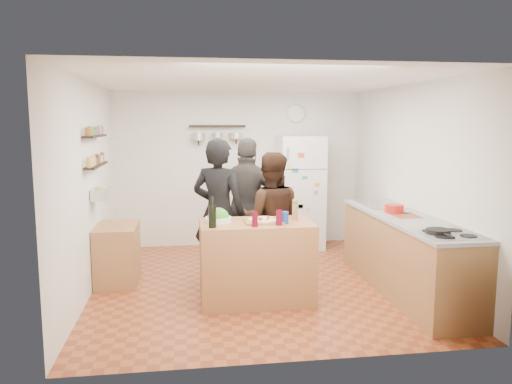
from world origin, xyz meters
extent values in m
plane|color=brown|center=(0.00, 0.00, 0.00)|extent=(4.20, 4.20, 0.00)
plane|color=white|center=(0.00, 0.00, 2.50)|extent=(4.20, 4.20, 0.00)
plane|color=silver|center=(0.00, 2.10, 1.25)|extent=(4.00, 0.00, 4.00)
plane|color=silver|center=(-2.00, 0.00, 1.25)|extent=(0.00, 4.20, 4.20)
plane|color=silver|center=(2.00, 0.00, 1.25)|extent=(0.00, 4.20, 4.20)
cube|color=#A86B3D|center=(-0.10, -0.60, 0.46)|extent=(1.25, 0.72, 0.91)
cube|color=brown|center=(-0.02, -0.62, 0.92)|extent=(0.42, 0.34, 0.02)
cylinder|color=beige|center=(-0.02, -0.62, 0.94)|extent=(0.34, 0.34, 0.02)
cylinder|color=white|center=(-0.52, -0.55, 0.94)|extent=(0.29, 0.29, 0.06)
cylinder|color=black|center=(-0.60, -0.82, 1.03)|extent=(0.08, 0.08, 0.25)
cylinder|color=#520716|center=(-0.15, -0.84, 0.99)|extent=(0.06, 0.06, 0.16)
cylinder|color=#540718|center=(0.12, -0.80, 0.99)|extent=(0.07, 0.07, 0.17)
cylinder|color=olive|center=(0.35, -0.55, 1.01)|extent=(0.06, 0.06, 0.20)
cylinder|color=navy|center=(0.20, -0.72, 0.98)|extent=(0.08, 0.08, 0.13)
imported|color=black|center=(-0.47, 0.02, 0.92)|extent=(0.79, 0.68, 1.83)
imported|color=black|center=(0.16, -0.03, 0.83)|extent=(0.90, 0.76, 1.65)
imported|color=#2E2B29|center=(-0.05, 0.48, 0.91)|extent=(1.15, 0.81, 1.82)
cube|color=#9E7042|center=(1.70, -0.55, 0.45)|extent=(0.63, 2.63, 0.90)
cube|color=white|center=(1.70, -1.50, 0.91)|extent=(0.60, 0.62, 0.02)
cylinder|color=black|center=(1.60, -1.47, 0.94)|extent=(0.24, 0.24, 0.05)
cube|color=silver|center=(1.70, 0.30, 0.92)|extent=(0.50, 0.80, 0.03)
cube|color=brown|center=(1.70, -0.51, 0.91)|extent=(0.30, 0.40, 0.02)
cylinder|color=#B11C14|center=(1.65, -0.30, 0.97)|extent=(0.23, 0.23, 0.10)
cube|color=white|center=(0.95, 1.75, 0.90)|extent=(0.70, 0.68, 1.80)
cylinder|color=silver|center=(0.95, 2.08, 2.15)|extent=(0.30, 0.03, 0.30)
cube|color=black|center=(-1.93, 0.20, 1.50)|extent=(0.12, 1.00, 0.02)
cube|color=black|center=(-1.93, 0.20, 1.85)|extent=(0.12, 1.00, 0.02)
cube|color=silver|center=(-1.90, 0.20, 1.15)|extent=(0.18, 0.35, 0.14)
cube|color=#A76B46|center=(-1.74, 0.33, 0.36)|extent=(0.50, 0.80, 0.73)
cube|color=black|center=(-0.35, 2.00, 1.95)|extent=(0.90, 0.04, 0.04)
camera|label=1|loc=(-0.87, -6.00, 2.02)|focal=35.00mm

